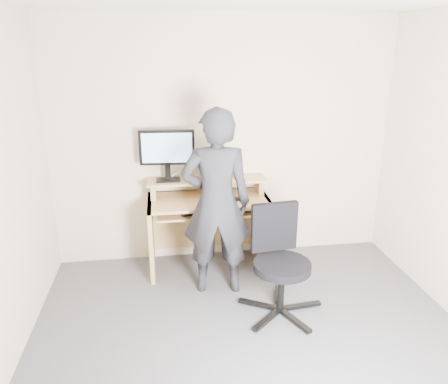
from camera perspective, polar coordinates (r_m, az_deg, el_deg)
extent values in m
plane|color=#545358|center=(3.47, 4.52, -20.78)|extent=(3.50, 3.50, 0.00)
cube|color=beige|center=(4.50, 0.03, 6.56)|extent=(3.50, 0.02, 2.50)
cube|color=tan|center=(4.45, -9.45, -5.77)|extent=(0.04, 0.60, 0.75)
cube|color=tan|center=(4.56, 5.32, -4.93)|extent=(0.04, 0.60, 0.75)
cube|color=tan|center=(4.33, -2.02, -1.05)|extent=(1.20, 0.60, 0.03)
cube|color=tan|center=(4.29, -1.88, -2.60)|extent=(1.02, 0.38, 0.02)
cube|color=tan|center=(4.42, -9.22, 0.37)|extent=(0.05, 0.28, 0.15)
cube|color=tan|center=(4.53, 4.56, 1.01)|extent=(0.05, 0.28, 0.15)
cube|color=tan|center=(4.42, -2.26, 1.59)|extent=(1.20, 0.30, 0.02)
cube|color=tan|center=(4.71, -2.36, -3.42)|extent=(1.20, 0.03, 0.65)
cube|color=black|center=(4.38, -7.29, 1.59)|extent=(0.24, 0.15, 0.02)
cube|color=black|center=(4.38, -7.34, 2.71)|extent=(0.05, 0.04, 0.15)
cube|color=black|center=(4.29, -7.47, 5.79)|extent=(0.54, 0.08, 0.34)
cube|color=#8FCAF7|center=(4.27, -7.47, 5.72)|extent=(0.48, 0.04, 0.29)
cube|color=black|center=(4.42, -2.38, 3.13)|extent=(0.08, 0.13, 0.20)
cylinder|color=silver|center=(4.37, -1.87, 2.93)|extent=(0.09, 0.09, 0.20)
cube|color=black|center=(4.42, 1.79, 1.86)|extent=(0.07, 0.13, 0.01)
cube|color=black|center=(4.31, -3.94, 1.53)|extent=(0.05, 0.05, 0.03)
torus|color=silver|center=(4.47, -5.84, 2.00)|extent=(0.17, 0.17, 0.06)
cube|color=black|center=(4.26, -2.60, -2.36)|extent=(0.47, 0.21, 0.03)
ellipsoid|color=black|center=(4.26, 1.56, -0.90)|extent=(0.11, 0.08, 0.04)
cube|color=black|center=(3.99, 9.98, -14.43)|extent=(0.37, 0.09, 0.03)
cube|color=black|center=(4.09, 7.16, -13.41)|extent=(0.12, 0.37, 0.03)
cube|color=black|center=(3.96, 4.55, -14.41)|extent=(0.34, 0.22, 0.03)
cube|color=black|center=(3.79, 5.69, -16.22)|extent=(0.30, 0.28, 0.03)
cube|color=black|center=(3.81, 9.24, -16.21)|extent=(0.19, 0.35, 0.03)
cylinder|color=black|center=(3.82, 7.46, -12.39)|extent=(0.06, 0.06, 0.39)
cylinder|color=black|center=(3.71, 7.60, -9.60)|extent=(0.48, 0.48, 0.07)
cube|color=black|center=(3.77, 6.58, -4.52)|extent=(0.41, 0.10, 0.43)
imported|color=black|center=(3.89, -0.99, -1.48)|extent=(0.66, 0.47, 1.72)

